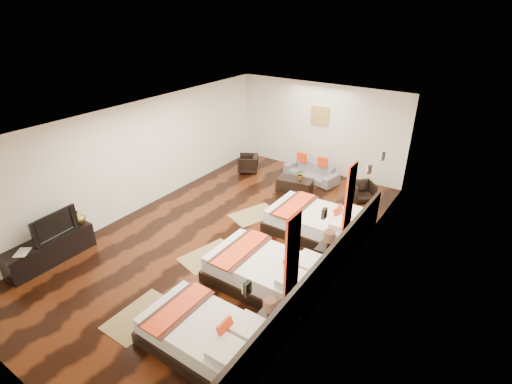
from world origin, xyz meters
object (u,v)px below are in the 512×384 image
Objects in this scene: bed_near at (205,334)px; tv_console at (50,250)px; bed_far at (317,222)px; figurine at (78,217)px; nightstand_b at (328,255)px; armchair_right at (363,191)px; nightstand_a at (269,324)px; coffee_table at (295,185)px; armchair_left at (248,164)px; book at (16,253)px; tv at (52,224)px; bed_mid at (267,271)px; sofa at (311,172)px; table_plant at (301,174)px.

bed_near is 4.20m from tv_console.
bed_far is 5.41m from figurine.
nightstand_b reaches higher than armchair_right.
coffee_table is (-2.25, 4.96, -0.08)m from nightstand_a.
nightstand_a is at bearing -129.10° from armchair_right.
coffee_table is (-2.25, 2.71, -0.10)m from nightstand_b.
tv_console is at bearing -178.65° from bed_near.
armchair_left reaches higher than tv_console.
tv is at bearing 86.30° from book.
bed_mid is at bearing 24.66° from tv_console.
sofa is 2.05m from armchair_left.
figurine reaches higher than armchair_right.
nightstand_b is 0.48× the size of tv_console.
armchair_left is 0.62× the size of coffee_table.
bed_far is 2.24m from coffee_table.
figurine reaches higher than tv_console.
figurine reaches higher than bed_near.
table_plant is (2.82, 5.86, 0.28)m from tv_console.
table_plant is at bearing 128.47° from bed_far.
book is at bearing 171.78° from tv.
bed_far is (0.00, 2.21, 0.00)m from bed_mid.
bed_mid reaches higher than tv_console.
tv_console is (-4.20, -0.10, 0.01)m from bed_near.
armchair_right is at bearing -3.02° from sofa.
nightstand_b is 0.86× the size of coffee_table.
sofa is (2.69, 7.46, -0.31)m from book.
armchair_left is at bearing 119.43° from bed_near.
coffee_table is (1.95, -0.43, -0.08)m from armchair_left.
sofa is at bearing 121.60° from armchair_right.
armchair_left is (0.74, 6.22, 0.01)m from tv_console.
bed_near reaches higher than table_plant.
armchair_left is at bearing 82.27° from figurine.
figurine is at bearing -179.11° from nightstand_a.
bed_far is 3.09m from sofa.
book is at bearing -170.27° from bed_near.
bed_near reaches higher than book.
armchair_left is (-3.45, 6.12, 0.02)m from bed_near.
table_plant reaches higher than sofa.
figurine is at bearing -172.40° from armchair_right.
nightstand_b reaches higher than tv_console.
table_plant reaches higher than coffee_table.
coffee_table is at bearing -78.30° from sofa.
bed_near is 6.23× the size of book.
bed_near is 4.04m from bed_far.
tv is 0.82m from book.
book is 1.03× the size of figurine.
tv is (-4.89, -2.93, 0.54)m from nightstand_b.
nightstand_b is 3.31m from armchair_right.
armchair_right is (4.45, 6.21, -0.57)m from tv.
armchair_left is (-4.20, 5.39, 0.00)m from nightstand_a.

